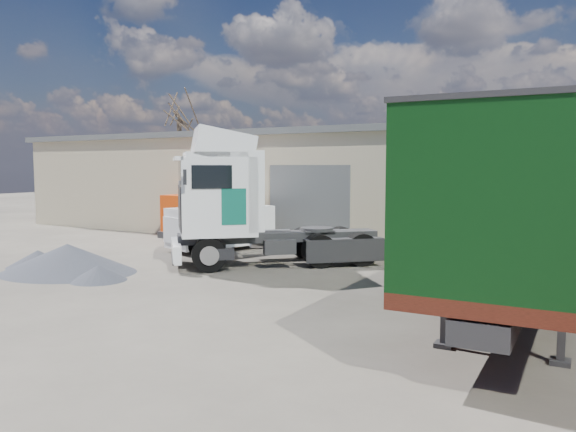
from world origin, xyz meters
The scene contains 8 objects.
ground centered at (0.00, 0.00, 0.00)m, with size 120.00×120.00×0.00m, color black.
warehouse centered at (-6.00, 16.00, 2.66)m, with size 30.60×12.60×5.42m.
bare_tree centered at (-18.00, 20.00, 7.92)m, with size 4.00×4.00×9.60m.
tractor_unit centered at (-1.73, 4.38, 2.06)m, with size 7.16×6.88×4.91m.
box_trailer centered at (7.84, 3.13, 2.79)m, with size 3.24×13.84×4.58m.
panel_van centered at (-4.74, 6.85, 0.94)m, with size 3.28×4.81×1.82m.
orange_skip centered at (-8.00, 9.58, 0.93)m, with size 3.51×2.30×2.13m.
gravel_heap centered at (-6.05, 0.23, 0.45)m, with size 6.23×5.76×0.97m.
Camera 1 is at (9.57, -12.19, 3.51)m, focal length 35.00 mm.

